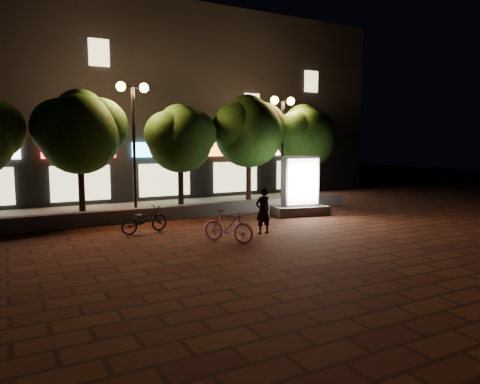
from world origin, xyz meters
TOP-DOWN VIEW (x-y plane):
  - ground at (0.00, 0.00)m, footprint 80.00×80.00m
  - retaining_wall at (0.00, 4.00)m, footprint 16.00×0.45m
  - sidewalk at (0.00, 6.50)m, footprint 16.00×5.00m
  - building_block at (-0.01, 12.99)m, footprint 28.00×8.12m
  - tree_left at (-3.45, 5.46)m, footprint 3.60×3.00m
  - tree_mid at (0.55, 5.46)m, footprint 3.24×2.70m
  - tree_right at (3.86, 5.46)m, footprint 3.72×3.10m
  - tree_far_right at (7.05, 5.46)m, footprint 3.48×2.90m
  - street_lamp_left at (-1.50, 5.20)m, footprint 1.26×0.36m
  - street_lamp_right at (5.50, 5.20)m, footprint 1.26×0.36m
  - ad_kiosk at (4.51, 2.40)m, footprint 2.38×1.49m
  - scooter_pink at (-0.33, -0.68)m, footprint 1.30×1.59m
  - rider at (1.21, -0.11)m, footprint 0.58×0.41m
  - scooter_parked at (-2.11, 1.87)m, footprint 1.74×0.93m

SIDE VIEW (x-z plane):
  - ground at x=0.00m, z-range 0.00..0.00m
  - sidewalk at x=0.00m, z-range 0.00..0.08m
  - retaining_wall at x=0.00m, z-range 0.00..0.50m
  - scooter_parked at x=-2.11m, z-range 0.00..0.87m
  - scooter_pink at x=-0.33m, z-range 0.00..0.97m
  - rider at x=1.21m, z-range 0.00..1.52m
  - ad_kiosk at x=4.51m, z-range -0.23..2.17m
  - tree_mid at x=0.55m, z-range 0.97..5.47m
  - tree_far_right at x=7.05m, z-range 0.99..5.75m
  - tree_left at x=-3.45m, z-range 1.00..5.89m
  - tree_right at x=3.86m, z-range 1.03..6.10m
  - street_lamp_right at x=5.50m, z-range 1.40..6.38m
  - street_lamp_left at x=-1.50m, z-range 1.44..6.62m
  - building_block at x=-0.01m, z-range -0.65..10.65m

